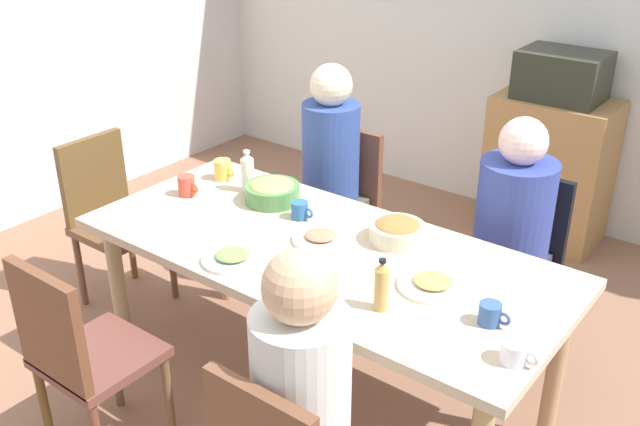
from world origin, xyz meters
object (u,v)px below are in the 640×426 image
object	(u,v)px
person_0	(304,400)
microwave	(562,75)
bowl_1	(272,191)
cup_4	(515,352)
plate_1	(304,288)
chair_1	(110,212)
cup_1	(300,210)
side_cabinet	(548,169)
bottle_0	(382,286)
plate_0	(321,238)
cup_0	(491,314)
plate_2	(232,257)
cup_2	(223,170)
person_4	(512,222)
cup_3	(187,186)
chair_4	(515,258)
bowl_0	(397,231)
person_3	(329,164)
chair_3	(339,202)
plate_3	(433,284)
dining_table	(320,265)
chair_2	(80,352)
bottle_1	(248,172)

from	to	relation	value
person_0	microwave	distance (m)	2.86
bowl_1	cup_4	bearing A→B (deg)	-17.80
plate_1	cup_4	xyz separation A→B (m)	(0.77, 0.07, 0.02)
chair_1	cup_1	size ratio (longest dim) A/B	8.24
cup_1	side_cabinet	world-z (taller)	side_cabinet
cup_4	bottle_0	size ratio (longest dim) A/B	0.62
chair_1	side_cabinet	xyz separation A→B (m)	(1.55, 2.09, -0.06)
plate_0	person_0	bearing A→B (deg)	-55.75
cup_0	cup_4	world-z (taller)	cup_0
plate_2	cup_2	xyz separation A→B (m)	(-0.59, 0.55, 0.04)
person_4	chair_1	bearing A→B (deg)	-158.63
cup_1	cup_4	distance (m)	1.21
chair_1	cup_3	world-z (taller)	chair_1
chair_4	plate_2	world-z (taller)	chair_4
plate_1	bowl_0	world-z (taller)	bowl_0
person_3	bowl_1	distance (m)	0.53
chair_3	bowl_1	distance (m)	0.69
plate_3	cup_0	xyz separation A→B (m)	(0.27, -0.09, 0.02)
dining_table	chair_2	bearing A→B (deg)	-121.22
person_0	person_3	size ratio (longest dim) A/B	0.97
plate_3	cup_4	bearing A→B (deg)	-29.15
plate_0	cup_4	xyz separation A→B (m)	(0.95, -0.27, 0.02)
chair_2	bottle_1	size ratio (longest dim) A/B	4.44
plate_0	cup_3	size ratio (longest dim) A/B	2.05
cup_0	person_4	bearing A→B (deg)	108.71
chair_2	cup_4	world-z (taller)	chair_2
cup_4	cup_0	bearing A→B (deg)	136.04
chair_2	dining_table	bearing A→B (deg)	58.78
plate_3	plate_2	bearing A→B (deg)	-157.04
person_3	plate_0	bearing A→B (deg)	-55.78
person_3	chair_3	bearing A→B (deg)	90.00
plate_0	plate_2	xyz separation A→B (m)	(-0.17, -0.34, 0.00)
chair_1	cup_4	xyz separation A→B (m)	(2.30, -0.23, 0.29)
dining_table	cup_0	distance (m)	0.79
chair_1	plate_2	world-z (taller)	chair_1
plate_0	cup_2	world-z (taller)	cup_2
person_3	cup_2	distance (m)	0.56
chair_3	chair_4	distance (m)	1.00
chair_1	microwave	xyz separation A→B (m)	(1.55, 2.09, 0.53)
person_4	cup_1	distance (m)	0.93
plate_3	microwave	size ratio (longest dim) A/B	0.54
bottle_1	cup_4	bearing A→B (deg)	-16.55
person_0	plate_1	xyz separation A→B (m)	(-0.35, 0.43, 0.04)
cup_1	bottle_0	size ratio (longest dim) A/B	0.56
dining_table	bowl_1	distance (m)	0.50
chair_1	plate_0	xyz separation A→B (m)	(1.35, 0.04, 0.27)
person_3	person_4	bearing A→B (deg)	0.04
person_4	cup_3	xyz separation A→B (m)	(-1.29, -0.71, 0.08)
plate_2	bottle_1	world-z (taller)	bottle_1
person_3	bowl_1	xyz separation A→B (m)	(0.07, -0.52, 0.05)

